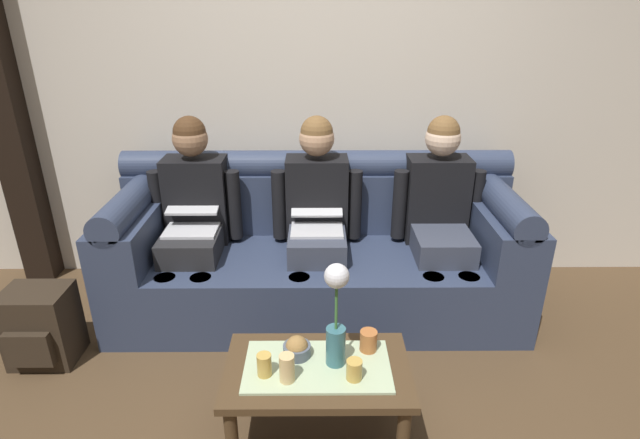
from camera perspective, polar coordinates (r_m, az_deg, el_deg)
The scene contains 13 objects.
back_wall_patterned at distance 3.36m, azimuth -0.42°, elevation 17.14°, with size 6.00×0.12×2.90m, color beige.
couch at distance 3.16m, azimuth -0.37°, elevation -3.87°, with size 2.48×0.88×0.96m.
person_left at distance 3.13m, azimuth -14.29°, elevation 0.91°, with size 0.56×0.67×1.22m.
person_middle at distance 3.04m, azimuth -0.38°, elevation 0.98°, with size 0.56×0.67×1.22m.
person_right at distance 3.13m, azimuth 13.53°, elevation 1.00°, with size 0.56×0.67×1.22m.
coffee_table at distance 2.30m, azimuth -0.34°, elevation -17.54°, with size 0.81×0.49×0.38m.
flower_vase at distance 2.12m, azimuth 1.83°, elevation -10.85°, with size 0.10×0.10×0.49m.
snack_bowl at distance 2.29m, azimuth -2.69°, elevation -14.53°, with size 0.12×0.12×0.10m.
cup_near_left at distance 2.32m, azimuth 5.54°, elevation -13.66°, with size 0.08×0.08×0.10m, color #B26633.
cup_near_right at distance 2.17m, azimuth 3.91°, elevation -16.80°, with size 0.07×0.07×0.09m, color gold.
cup_far_center at distance 2.19m, azimuth -6.43°, elevation -16.22°, with size 0.06×0.06×0.10m, color gold.
cup_far_left at distance 2.15m, azimuth -3.84°, elevation -16.57°, with size 0.06×0.06×0.13m, color #DBB77A.
backpack_left at distance 3.14m, azimuth -29.34°, elevation -10.66°, with size 0.34×0.31×0.43m.
Camera 1 is at (0.00, -1.64, 1.82)m, focal length 27.92 mm.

